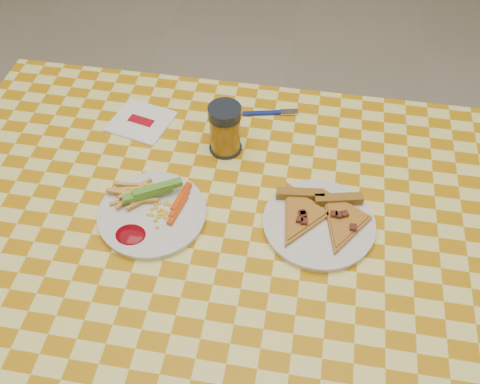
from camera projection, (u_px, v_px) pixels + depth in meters
name	position (u px, v px, depth m)	size (l,w,h in m)	color
ground	(232.00, 372.00, 1.63)	(8.00, 8.00, 0.00)	#C1B49B
table	(228.00, 245.00, 1.11)	(1.28, 0.88, 0.76)	silver
plate_left	(152.00, 215.00, 1.06)	(0.21, 0.21, 0.01)	silver
plate_right	(319.00, 224.00, 1.05)	(0.22, 0.22, 0.01)	silver
fries_veggies	(149.00, 203.00, 1.06)	(0.18, 0.17, 0.04)	#E8A74A
pizza_slices	(321.00, 214.00, 1.04)	(0.23, 0.21, 0.02)	#AF8236
drink_glass	(225.00, 129.00, 1.15)	(0.07, 0.07, 0.12)	black
napkin	(141.00, 122.00, 1.24)	(0.15, 0.15, 0.01)	white
fork	(271.00, 113.00, 1.26)	(0.13, 0.04, 0.01)	navy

